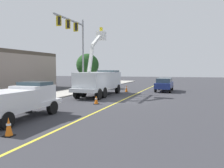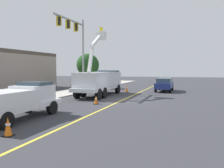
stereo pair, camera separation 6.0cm
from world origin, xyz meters
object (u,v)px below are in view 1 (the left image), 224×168
(service_pickup_truck, at_px, (18,100))
(traffic_cone_mid_rear, at_px, (126,89))
(traffic_signal_mast, at_px, (76,39))
(traffic_cone_mid_front, at_px, (96,100))
(traffic_cone_leading, at_px, (9,127))
(passing_minivan, at_px, (164,84))
(utility_bucket_truck, at_px, (100,80))

(service_pickup_truck, distance_m, traffic_cone_mid_rear, 16.24)
(service_pickup_truck, bearing_deg, traffic_signal_mast, 10.42)
(traffic_cone_mid_front, bearing_deg, traffic_cone_mid_rear, -3.51)
(traffic_cone_leading, bearing_deg, passing_minivan, -15.65)
(utility_bucket_truck, xyz_separation_m, traffic_cone_mid_rear, (4.14, -2.10, -1.19))
(utility_bucket_truck, relative_size, traffic_cone_mid_rear, 9.62)
(utility_bucket_truck, bearing_deg, traffic_cone_mid_front, -164.79)
(traffic_cone_leading, bearing_deg, traffic_cone_mid_front, -5.09)
(passing_minivan, height_order, traffic_cone_mid_rear, passing_minivan)
(traffic_cone_mid_rear, distance_m, traffic_signal_mast, 8.50)
(utility_bucket_truck, height_order, traffic_cone_mid_front, utility_bucket_truck)
(traffic_cone_leading, bearing_deg, service_pickup_truck, 31.24)
(utility_bucket_truck, bearing_deg, traffic_cone_mid_rear, -26.93)
(service_pickup_truck, height_order, passing_minivan, service_pickup_truck)
(service_pickup_truck, relative_size, traffic_cone_mid_rear, 6.61)
(traffic_signal_mast, bearing_deg, traffic_cone_leading, -165.59)
(traffic_signal_mast, bearing_deg, traffic_cone_mid_rear, -65.19)
(passing_minivan, height_order, traffic_signal_mast, traffic_signal_mast)
(traffic_cone_mid_front, relative_size, traffic_cone_mid_rear, 0.80)
(service_pickup_truck, distance_m, traffic_cone_mid_front, 6.77)
(traffic_cone_leading, bearing_deg, utility_bucket_truck, 2.76)
(traffic_cone_mid_front, height_order, traffic_cone_mid_rear, traffic_cone_mid_rear)
(service_pickup_truck, distance_m, traffic_signal_mast, 14.56)
(passing_minivan, relative_size, traffic_cone_leading, 6.00)
(utility_bucket_truck, distance_m, service_pickup_truck, 11.84)
(passing_minivan, relative_size, traffic_cone_mid_front, 7.10)
(passing_minivan, height_order, traffic_cone_mid_front, passing_minivan)
(traffic_cone_leading, relative_size, traffic_cone_mid_front, 1.18)
(traffic_cone_mid_rear, bearing_deg, utility_bucket_truck, 153.07)
(traffic_cone_leading, bearing_deg, traffic_cone_mid_rear, -4.27)
(service_pickup_truck, relative_size, traffic_cone_leading, 6.99)
(traffic_cone_mid_front, xyz_separation_m, traffic_signal_mast, (7.12, 4.96, 5.99))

